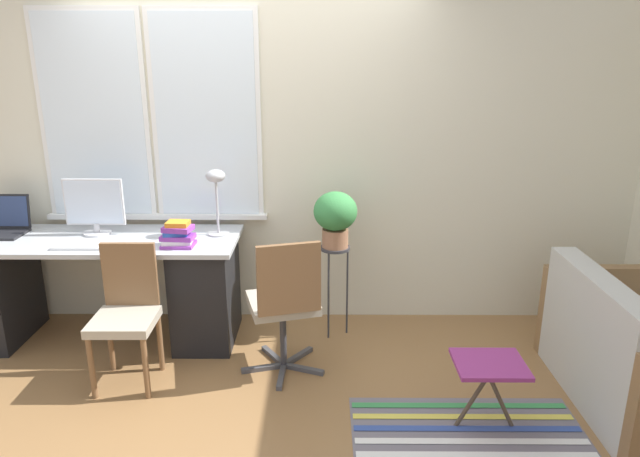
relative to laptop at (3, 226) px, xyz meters
name	(u,v)px	position (x,y,z in m)	size (l,w,h in m)	color
ground_plane	(246,362)	(1.77, -0.45, -0.83)	(14.00, 14.00, 0.00)	olive
wall_back_with_window	(248,146)	(1.74, 0.31, 0.53)	(9.00, 0.12, 2.70)	beige
desk	(100,286)	(0.69, -0.11, -0.42)	(2.01, 0.69, 0.77)	#B2B7BC
laptop	(3,226)	(0.00, 0.00, 0.00)	(0.32, 0.29, 0.27)	black
monitor	(94,207)	(0.67, 0.00, 0.14)	(0.42, 0.19, 0.40)	silver
keyboard	(84,246)	(0.70, -0.30, -0.05)	(0.40, 0.15, 0.02)	silver
mouse	(121,246)	(0.96, -0.32, -0.04)	(0.03, 0.06, 0.03)	black
desk_lamp	(216,186)	(1.55, -0.01, 0.30)	(0.15, 0.15, 0.47)	#ADADB2
book_stack	(178,235)	(1.32, -0.27, 0.02)	(0.23, 0.17, 0.17)	purple
desk_chair_wooden	(126,311)	(1.07, -0.65, -0.36)	(0.39, 0.40, 0.88)	brown
office_chair_swivel	(285,302)	(2.06, -0.59, -0.33)	(0.55, 0.54, 0.94)	#47474C
couch_loveseat	(637,359)	(4.16, -0.89, -0.55)	(0.78, 1.29, 0.79)	beige
plant_stand	(335,261)	(2.38, -0.02, -0.26)	(0.22, 0.22, 0.68)	#333338
potted_plant	(335,215)	(2.38, -0.02, 0.09)	(0.31, 0.31, 0.40)	#9E6B4C
floor_rug_striped	(467,429)	(3.11, -1.18, -0.83)	(1.30, 0.60, 0.01)	slate
folding_stool	(489,369)	(3.21, -1.15, -0.47)	(0.38, 0.32, 0.41)	#93337A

